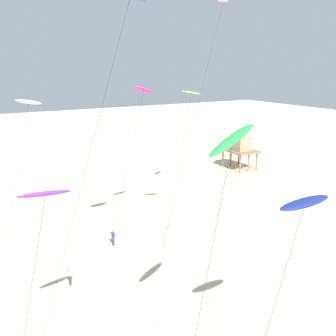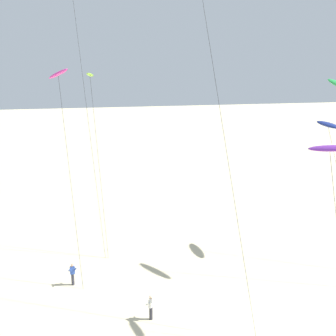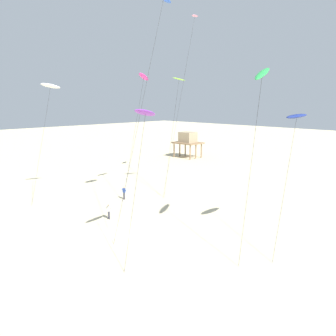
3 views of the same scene
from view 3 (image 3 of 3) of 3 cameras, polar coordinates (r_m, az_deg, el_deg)
name	(u,v)px [view 3 (image 3 of 3)]	position (r m, az deg, el deg)	size (l,w,h in m)	color
ground_plane	(134,233)	(33.92, -5.57, -10.44)	(260.00, 260.00, 0.00)	beige
kite_white	(50,87)	(45.72, -18.54, 12.40)	(1.33, 4.99, 14.53)	white
kite_green	(262,75)	(28.43, 15.03, 14.41)	(1.63, 4.97, 15.03)	green
kite_blue	(163,0)	(36.57, -0.81, 25.58)	(2.52, 9.17, 22.19)	blue
kite_pink	(194,20)	(51.57, 4.27, 22.81)	(2.51, 8.84, 23.72)	pink
kite_purple	(145,114)	(26.22, -3.71, 8.79)	(1.79, 4.33, 11.92)	purple
kite_lime	(179,82)	(46.63, 1.72, 13.76)	(1.21, 4.49, 15.27)	#8CD833
kite_navy	(297,117)	(31.10, 20.14, 7.83)	(1.49, 6.25, 11.29)	navy
kite_magenta	(144,78)	(45.89, -3.97, 14.39)	(2.02, 6.02, 15.82)	#D8339E
kite_flyer_nearest	(109,211)	(37.69, -9.58, -6.89)	(0.73, 0.73, 1.67)	#33333D
kite_flyer_middle	(124,193)	(44.70, -7.14, -3.97)	(0.62, 0.60, 1.67)	#33333D
stilt_house	(188,139)	(76.46, 3.22, 4.68)	(5.90, 4.55, 5.52)	#846647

